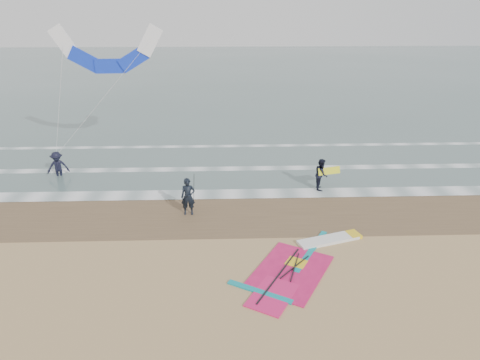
{
  "coord_description": "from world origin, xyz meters",
  "views": [
    {
      "loc": [
        -2.34,
        -12.96,
        9.79
      ],
      "look_at": [
        -1.72,
        5.0,
        2.2
      ],
      "focal_mm": 32.0,
      "sensor_mm": 36.0,
      "label": 1
    }
  ],
  "objects_px": {
    "person_standing": "(188,197)",
    "surf_kite": "(108,54)",
    "person_walking": "(321,174)",
    "person_wading": "(57,162)",
    "windsurf_rig": "(302,262)"
  },
  "relations": [
    {
      "from": "windsurf_rig",
      "to": "surf_kite",
      "type": "relative_size",
      "value": 0.83
    },
    {
      "from": "person_walking",
      "to": "person_wading",
      "type": "height_order",
      "value": "person_wading"
    },
    {
      "from": "windsurf_rig",
      "to": "surf_kite",
      "type": "distance_m",
      "value": 16.86
    },
    {
      "from": "person_standing",
      "to": "person_walking",
      "type": "relative_size",
      "value": 1.06
    },
    {
      "from": "person_walking",
      "to": "person_wading",
      "type": "relative_size",
      "value": 0.93
    },
    {
      "from": "windsurf_rig",
      "to": "person_standing",
      "type": "relative_size",
      "value": 3.19
    },
    {
      "from": "person_wading",
      "to": "surf_kite",
      "type": "distance_m",
      "value": 7.06
    },
    {
      "from": "person_standing",
      "to": "surf_kite",
      "type": "height_order",
      "value": "surf_kite"
    },
    {
      "from": "windsurf_rig",
      "to": "person_walking",
      "type": "bearing_deg",
      "value": 72.96
    },
    {
      "from": "person_standing",
      "to": "person_walking",
      "type": "distance_m",
      "value": 7.67
    },
    {
      "from": "person_wading",
      "to": "surf_kite",
      "type": "height_order",
      "value": "surf_kite"
    },
    {
      "from": "person_standing",
      "to": "person_walking",
      "type": "bearing_deg",
      "value": 19.04
    },
    {
      "from": "person_wading",
      "to": "surf_kite",
      "type": "bearing_deg",
      "value": 18.72
    },
    {
      "from": "person_standing",
      "to": "person_wading",
      "type": "xyz_separation_m",
      "value": [
        -8.15,
        5.16,
        0.01
      ]
    },
    {
      "from": "person_wading",
      "to": "person_walking",
      "type": "bearing_deg",
      "value": -24.61
    }
  ]
}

